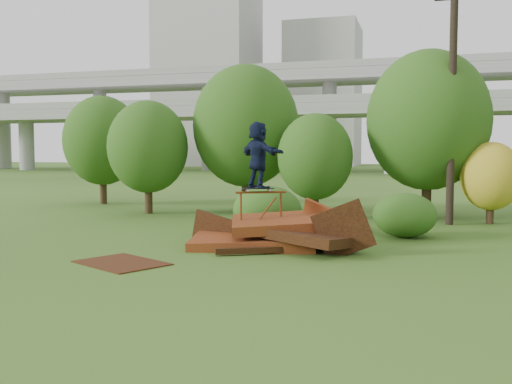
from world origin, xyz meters
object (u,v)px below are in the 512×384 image
(scrap_pile, at_px, (275,234))
(utility_pole, at_px, (452,101))
(skater, at_px, (258,155))
(flat_plate, at_px, (122,263))

(scrap_pile, distance_m, utility_pole, 9.47)
(skater, distance_m, utility_pole, 8.96)
(flat_plate, relative_size, utility_pole, 0.24)
(utility_pole, bearing_deg, flat_plate, -128.20)
(skater, bearing_deg, flat_plate, 90.49)
(utility_pole, bearing_deg, scrap_pile, -125.60)
(flat_plate, distance_m, utility_pole, 13.67)
(skater, relative_size, flat_plate, 0.88)
(scrap_pile, height_order, utility_pole, utility_pole)
(skater, bearing_deg, scrap_pile, -151.85)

